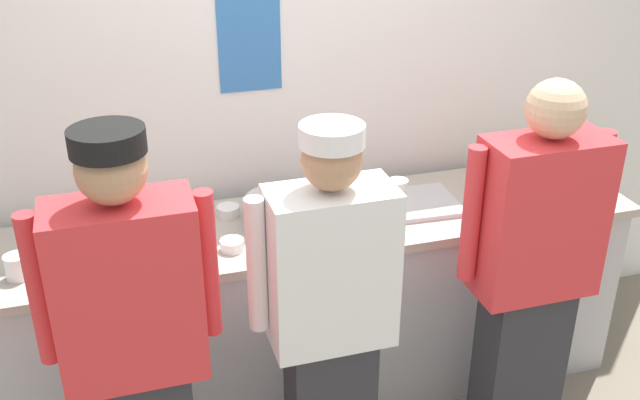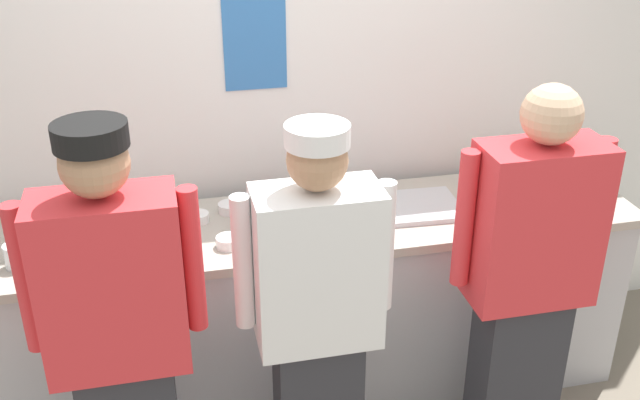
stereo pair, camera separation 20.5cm
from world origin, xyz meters
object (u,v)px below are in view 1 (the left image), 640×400
(squeeze_bottle_secondary, at_px, (484,165))
(ramekin_yellow_sauce, at_px, (536,195))
(sheet_tray, at_px, (399,206))
(chefs_knife, at_px, (158,247))
(chef_center, at_px, (330,317))
(squeeze_bottle_primary, at_px, (579,174))
(plate_stack_front, at_px, (99,254))
(mixing_bowl_steel, at_px, (288,213))
(ramekin_green_sauce, at_px, (232,245))
(chef_far_right, at_px, (532,272))
(chef_near_left, at_px, (135,347))
(deli_cup, at_px, (17,267))
(ramekin_orange_sauce, at_px, (228,210))
(ramekin_red_sauce, at_px, (198,221))
(plate_stack_rear, at_px, (530,175))

(squeeze_bottle_secondary, distance_m, ramekin_yellow_sauce, 0.28)
(sheet_tray, xyz_separation_m, chefs_knife, (-1.08, -0.05, -0.01))
(ramekin_yellow_sauce, bearing_deg, chef_center, -155.49)
(sheet_tray, bearing_deg, squeeze_bottle_primary, -6.23)
(plate_stack_front, height_order, squeeze_bottle_secondary, squeeze_bottle_secondary)
(squeeze_bottle_primary, bearing_deg, ramekin_yellow_sauce, -177.64)
(mixing_bowl_steel, bearing_deg, ramekin_green_sauce, -153.28)
(ramekin_yellow_sauce, distance_m, chefs_knife, 1.72)
(chef_far_right, xyz_separation_m, ramekin_yellow_sauce, (0.32, 0.51, 0.05))
(sheet_tray, distance_m, ramekin_green_sauce, 0.81)
(ramekin_green_sauce, bearing_deg, plate_stack_front, 174.60)
(ramekin_green_sauce, xyz_separation_m, ramekin_yellow_sauce, (1.43, 0.05, -0.00))
(sheet_tray, xyz_separation_m, ramekin_yellow_sauce, (0.64, -0.10, 0.01))
(chef_near_left, distance_m, chef_far_right, 1.54)
(chef_far_right, distance_m, squeeze_bottle_primary, 0.77)
(squeeze_bottle_secondary, distance_m, deli_cup, 2.11)
(squeeze_bottle_secondary, bearing_deg, chef_near_left, -155.20)
(ramekin_orange_sauce, bearing_deg, mixing_bowl_steel, -37.57)
(chef_near_left, relative_size, sheet_tray, 3.12)
(mixing_bowl_steel, xyz_separation_m, ramekin_orange_sauce, (-0.23, 0.17, -0.04))
(ramekin_yellow_sauce, height_order, ramekin_red_sauce, same)
(chef_far_right, height_order, ramekin_green_sauce, chef_far_right)
(sheet_tray, xyz_separation_m, ramekin_orange_sauce, (-0.75, 0.16, 0.01))
(chef_center, height_order, mixing_bowl_steel, chef_center)
(chef_far_right, bearing_deg, chefs_knife, 158.11)
(ramekin_green_sauce, relative_size, ramekin_orange_sauce, 0.97)
(squeeze_bottle_primary, xyz_separation_m, ramekin_green_sauce, (-1.66, -0.06, -0.07))
(mixing_bowl_steel, relative_size, squeeze_bottle_primary, 1.89)
(chef_center, relative_size, mixing_bowl_steel, 4.24)
(chefs_knife, bearing_deg, mixing_bowl_steel, 3.42)
(chef_center, bearing_deg, squeeze_bottle_primary, 21.25)
(chefs_knife, bearing_deg, ramekin_yellow_sauce, -1.68)
(ramekin_red_sauce, xyz_separation_m, deli_cup, (-0.72, -0.22, 0.03))
(chef_center, distance_m, ramekin_yellow_sauce, 1.28)
(ramekin_orange_sauce, distance_m, deli_cup, 0.91)
(chef_near_left, relative_size, chef_far_right, 1.00)
(chef_near_left, height_order, squeeze_bottle_primary, chef_near_left)
(squeeze_bottle_secondary, bearing_deg, plate_stack_rear, -11.78)
(ramekin_green_sauce, bearing_deg, chefs_knife, 160.45)
(chef_near_left, relative_size, chefs_knife, 6.08)
(mixing_bowl_steel, bearing_deg, chef_far_right, -35.35)
(chef_near_left, xyz_separation_m, squeeze_bottle_secondary, (1.71, 0.79, 0.12))
(ramekin_red_sauce, bearing_deg, chef_near_left, -113.41)
(chef_near_left, height_order, chefs_knife, chef_near_left)
(squeeze_bottle_secondary, xyz_separation_m, deli_cup, (-2.10, -0.26, -0.05))
(chef_far_right, bearing_deg, plate_stack_front, 162.65)
(plate_stack_front, distance_m, ramekin_yellow_sauce, 1.95)
(deli_cup, bearing_deg, ramekin_red_sauce, 17.29)
(squeeze_bottle_secondary, height_order, ramekin_yellow_sauce, squeeze_bottle_secondary)
(squeeze_bottle_secondary, bearing_deg, mixing_bowl_steel, -171.75)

